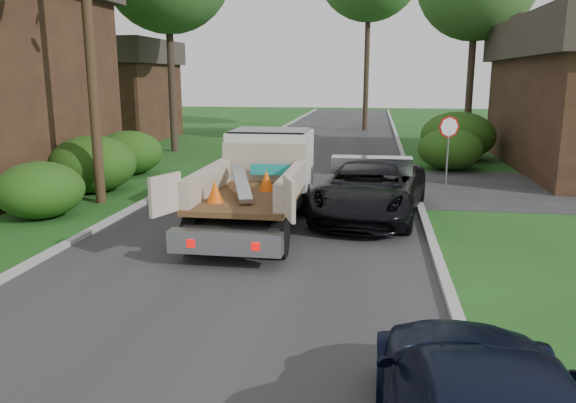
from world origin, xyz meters
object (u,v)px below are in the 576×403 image
(house_left_far, at_px, (107,89))
(black_pickup, at_px, (371,188))
(utility_pole, at_px, (88,26))
(stop_sign, at_px, (448,136))
(flatbed_truck, at_px, (263,174))

(house_left_far, bearing_deg, black_pickup, -47.28)
(utility_pole, bearing_deg, stop_sign, 20.62)
(stop_sign, relative_size, flatbed_truck, 0.40)
(flatbed_truck, height_order, black_pickup, flatbed_truck)
(flatbed_truck, bearing_deg, stop_sign, 45.93)
(utility_pole, xyz_separation_m, black_pickup, (8.14, -0.48, -4.39))
(stop_sign, height_order, house_left_far, house_left_far)
(house_left_far, relative_size, flatbed_truck, 1.23)
(black_pickup, bearing_deg, flatbed_truck, -151.29)
(flatbed_truck, bearing_deg, black_pickup, 19.85)
(black_pickup, bearing_deg, stop_sign, 69.46)
(house_left_far, distance_m, flatbed_truck, 22.90)
(black_pickup, bearing_deg, house_left_far, 141.62)
(stop_sign, distance_m, black_pickup, 5.26)
(utility_pole, bearing_deg, black_pickup, -3.38)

